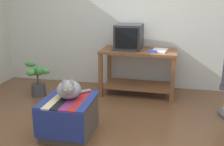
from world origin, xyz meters
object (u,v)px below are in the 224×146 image
at_px(keyboard, 124,50).
at_px(ottoman_with_blanket, 69,116).
at_px(potted_plant, 38,79).
at_px(book, 160,50).
at_px(stapler, 153,51).
at_px(cat, 69,89).
at_px(tv_monitor, 129,37).
at_px(desk, 138,64).

xyz_separation_m(keyboard, ottoman_with_blanket, (-0.42, -1.37, -0.54)).
bearing_deg(potted_plant, book, 11.47).
bearing_deg(book, stapler, -116.73).
height_order(keyboard, cat, keyboard).
bearing_deg(cat, book, 37.19).
xyz_separation_m(tv_monitor, cat, (-0.46, -1.55, -0.40)).
height_order(tv_monitor, potted_plant, tv_monitor).
height_order(keyboard, book, book).
relative_size(keyboard, book, 1.40).
distance_m(ottoman_with_blanket, potted_plant, 1.42).
bearing_deg(ottoman_with_blanket, cat, 92.84).
distance_m(tv_monitor, ottoman_with_blanket, 1.80).
height_order(desk, keyboard, keyboard).
distance_m(desk, ottoman_with_blanket, 1.66).
bearing_deg(desk, potted_plant, -162.80).
bearing_deg(book, desk, -179.92).
bearing_deg(desk, tv_monitor, 158.48).
bearing_deg(ottoman_with_blanket, book, 56.30).
distance_m(tv_monitor, potted_plant, 1.64).
bearing_deg(stapler, potted_plant, 109.87).
height_order(tv_monitor, keyboard, tv_monitor).
xyz_separation_m(book, ottoman_with_blanket, (-0.97, -1.45, -0.54)).
xyz_separation_m(book, stapler, (-0.10, -0.13, 0.01)).
height_order(book, ottoman_with_blanket, book).
xyz_separation_m(desk, cat, (-0.63, -1.48, 0.04)).
relative_size(keyboard, stapler, 3.64).
height_order(desk, stapler, stapler).
bearing_deg(potted_plant, tv_monitor, 20.18).
height_order(tv_monitor, cat, tv_monitor).
height_order(desk, tv_monitor, tv_monitor).
bearing_deg(tv_monitor, book, -12.87).
bearing_deg(keyboard, stapler, -1.94).
height_order(keyboard, potted_plant, keyboard).
bearing_deg(stapler, book, -24.54).
bearing_deg(desk, keyboard, -144.90).
distance_m(cat, potted_plant, 1.43).
bearing_deg(stapler, tv_monitor, 69.03).
xyz_separation_m(desk, keyboard, (-0.21, -0.14, 0.25)).
xyz_separation_m(ottoman_with_blanket, cat, (-0.00, 0.03, 0.32)).
bearing_deg(keyboard, ottoman_with_blanket, -102.55).
bearing_deg(potted_plant, desk, 15.76).
height_order(keyboard, ottoman_with_blanket, keyboard).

